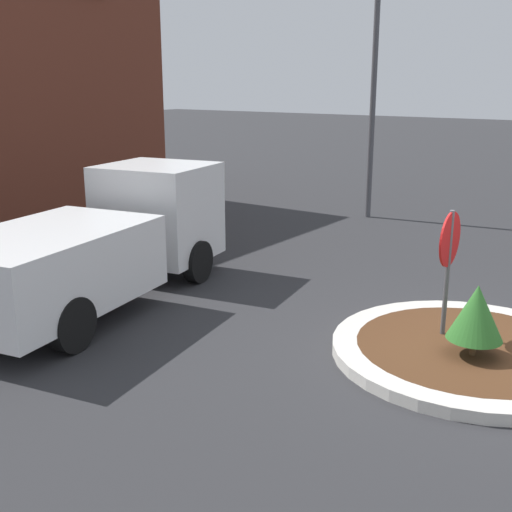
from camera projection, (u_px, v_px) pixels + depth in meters
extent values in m
plane|color=#2D2D30|center=(469.00, 357.00, 9.23)|extent=(120.00, 120.00, 0.00)
cylinder|color=beige|center=(470.00, 351.00, 9.20)|extent=(3.94, 3.94, 0.17)
cylinder|color=#4C2D19|center=(470.00, 351.00, 9.20)|extent=(3.23, 3.23, 0.17)
cylinder|color=#4C4C51|center=(447.00, 279.00, 9.40)|extent=(0.07, 0.07, 2.05)
cylinder|color=#B71414|center=(450.00, 239.00, 9.24)|extent=(0.81, 0.03, 0.81)
cylinder|color=brown|center=(473.00, 347.00, 8.84)|extent=(0.08, 0.08, 0.24)
cone|color=#2D6B28|center=(476.00, 312.00, 8.70)|extent=(0.76, 0.76, 0.77)
cube|color=white|center=(158.00, 211.00, 12.86)|extent=(2.26, 2.36, 1.87)
cube|color=white|center=(48.00, 268.00, 10.12)|extent=(3.91, 2.78, 1.21)
cube|color=black|center=(175.00, 190.00, 13.36)|extent=(0.39, 1.80, 0.65)
cylinder|color=black|center=(115.00, 251.00, 13.33)|extent=(0.86, 0.39, 0.83)
cylinder|color=black|center=(198.00, 262.00, 12.54)|extent=(0.86, 0.39, 0.83)
cylinder|color=black|center=(72.00, 325.00, 9.30)|extent=(0.86, 0.39, 0.83)
cylinder|color=#4C4C51|center=(373.00, 108.00, 17.89)|extent=(0.16, 0.16, 6.22)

